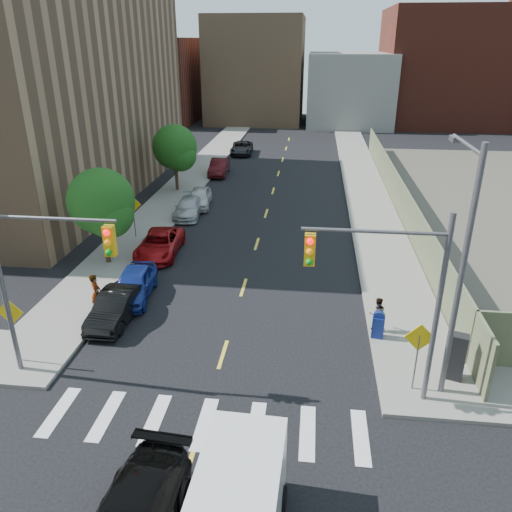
% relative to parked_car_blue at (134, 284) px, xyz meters
% --- Properties ---
extents(sidewalk_nw, '(3.50, 73.00, 0.15)m').
position_rel_parked_car_blue_xyz_m(sidewalk_nw, '(-2.58, 29.20, -0.66)').
color(sidewalk_nw, gray).
rests_on(sidewalk_nw, ground).
extents(sidewalk_ne, '(3.50, 73.00, 0.15)m').
position_rel_parked_car_blue_xyz_m(sidewalk_ne, '(12.92, 29.20, -0.66)').
color(sidewalk_ne, gray).
rests_on(sidewalk_ne, ground).
extents(fence_north, '(0.12, 44.00, 2.50)m').
position_rel_parked_car_blue_xyz_m(fence_north, '(14.77, 15.70, 0.52)').
color(fence_north, '#696E4D').
rests_on(fence_north, ground).
extents(bg_bldg_west, '(14.00, 18.00, 12.00)m').
position_rel_parked_car_blue_xyz_m(bg_bldg_west, '(-16.83, 57.70, 5.27)').
color(bg_bldg_west, '#592319').
rests_on(bg_bldg_west, ground).
extents(bg_bldg_midwest, '(14.00, 16.00, 15.00)m').
position_rel_parked_car_blue_xyz_m(bg_bldg_midwest, '(-0.83, 59.70, 6.77)').
color(bg_bldg_midwest, '#8C6B4C').
rests_on(bg_bldg_midwest, ground).
extents(bg_bldg_center, '(12.00, 16.00, 10.00)m').
position_rel_parked_car_blue_xyz_m(bg_bldg_center, '(13.17, 57.70, 4.27)').
color(bg_bldg_center, gray).
rests_on(bg_bldg_center, ground).
extents(bg_bldg_east, '(18.00, 18.00, 16.00)m').
position_rel_parked_car_blue_xyz_m(bg_bldg_east, '(27.17, 59.70, 7.27)').
color(bg_bldg_east, '#592319').
rests_on(bg_bldg_east, ground).
extents(signal_nw, '(4.59, 0.30, 7.00)m').
position_rel_parked_car_blue_xyz_m(signal_nw, '(-0.81, -6.30, 3.80)').
color(signal_nw, '#59595E').
rests_on(signal_nw, ground).
extents(signal_ne, '(4.59, 0.30, 7.00)m').
position_rel_parked_car_blue_xyz_m(signal_ne, '(11.16, -6.30, 3.80)').
color(signal_ne, '#59595E').
rests_on(signal_ne, ground).
extents(streetlight_ne, '(0.25, 3.70, 9.00)m').
position_rel_parked_car_blue_xyz_m(streetlight_ne, '(13.37, -5.40, 4.49)').
color(streetlight_ne, '#59595E').
rests_on(streetlight_ne, ground).
extents(warn_sign_nw, '(1.06, 0.06, 2.83)m').
position_rel_parked_car_blue_xyz_m(warn_sign_nw, '(-2.63, -5.80, 1.26)').
color(warn_sign_nw, '#59595E').
rests_on(warn_sign_nw, ground).
extents(warn_sign_ne, '(1.06, 0.06, 2.83)m').
position_rel_parked_car_blue_xyz_m(warn_sign_ne, '(12.37, -5.80, 1.26)').
color(warn_sign_ne, '#59595E').
rests_on(warn_sign_ne, ground).
extents(warn_sign_midwest, '(1.06, 0.06, 2.83)m').
position_rel_parked_car_blue_xyz_m(warn_sign_midwest, '(-2.63, 7.70, 1.26)').
color(warn_sign_midwest, '#59595E').
rests_on(warn_sign_midwest, ground).
extents(tree_west_near, '(3.66, 3.64, 5.52)m').
position_rel_parked_car_blue_xyz_m(tree_west_near, '(-2.83, 3.75, 2.75)').
color(tree_west_near, '#332114').
rests_on(tree_west_near, ground).
extents(tree_west_far, '(3.66, 3.64, 5.52)m').
position_rel_parked_car_blue_xyz_m(tree_west_far, '(-2.83, 18.75, 2.75)').
color(tree_west_far, '#332114').
rests_on(tree_west_far, ground).
extents(parked_car_blue, '(2.15, 4.44, 1.46)m').
position_rel_parked_car_blue_xyz_m(parked_car_blue, '(0.00, 0.00, 0.00)').
color(parked_car_blue, navy).
rests_on(parked_car_blue, ground).
extents(parked_car_black, '(1.49, 4.16, 1.37)m').
position_rel_parked_car_blue_xyz_m(parked_car_black, '(-0.08, -2.20, -0.05)').
color(parked_car_black, black).
rests_on(parked_car_black, ground).
extents(parked_car_red, '(2.47, 4.95, 1.35)m').
position_rel_parked_car_blue_xyz_m(parked_car_red, '(-0.33, 5.37, -0.06)').
color(parked_car_red, '#A61014').
rests_on(parked_car_red, ground).
extents(parked_car_silver, '(2.08, 4.51, 1.28)m').
position_rel_parked_car_blue_xyz_m(parked_car_silver, '(-0.33, 12.48, -0.09)').
color(parked_car_silver, '#A7ABAF').
rests_on(parked_car_silver, ground).
extents(parked_car_white, '(2.07, 4.30, 1.41)m').
position_rel_parked_car_blue_xyz_m(parked_car_white, '(-0.03, 14.74, -0.02)').
color(parked_car_white, silver).
rests_on(parked_car_white, ground).
extents(parked_car_maroon, '(1.73, 4.50, 1.46)m').
position_rel_parked_car_blue_xyz_m(parked_car_maroon, '(-0.33, 24.54, 0.00)').
color(parked_car_maroon, '#3C0C0F').
rests_on(parked_car_maroon, ground).
extents(parked_car_grey, '(2.57, 5.07, 1.37)m').
position_rel_parked_car_blue_xyz_m(parked_car_grey, '(0.45, 33.99, -0.04)').
color(parked_car_grey, black).
rests_on(parked_car_grey, ground).
extents(mailbox, '(0.56, 0.46, 1.22)m').
position_rel_parked_car_blue_xyz_m(mailbox, '(11.47, -2.48, 0.01)').
color(mailbox, navy).
rests_on(mailbox, sidewalk_ne).
extents(payphone, '(0.66, 0.60, 1.85)m').
position_rel_parked_car_blue_xyz_m(payphone, '(14.02, -5.00, 0.34)').
color(payphone, black).
rests_on(payphone, sidewalk_ne).
extents(pedestrian_west, '(0.64, 0.79, 1.87)m').
position_rel_parked_car_blue_xyz_m(pedestrian_west, '(-1.13, -1.77, 0.35)').
color(pedestrian_west, gray).
rests_on(pedestrian_west, sidewalk_nw).
extents(pedestrian_east, '(0.77, 0.61, 1.52)m').
position_rel_parked_car_blue_xyz_m(pedestrian_east, '(11.47, -1.87, 0.18)').
color(pedestrian_east, gray).
rests_on(pedestrian_east, sidewalk_ne).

